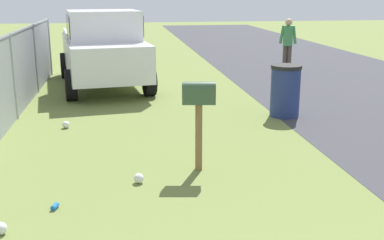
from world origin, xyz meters
name	(u,v)px	position (x,y,z in m)	size (l,w,h in m)	color
mailbox	(199,100)	(5.54, 0.45, 1.06)	(0.27, 0.50, 1.33)	brown
pickup_truck	(103,47)	(12.20, 2.01, 1.10)	(5.19, 2.74, 2.09)	silver
trash_bin	(285,91)	(8.40, -1.87, 0.55)	(0.64, 0.64, 1.09)	navy
pedestrian	(288,41)	(13.92, -3.84, 1.00)	(0.30, 0.55, 1.72)	#4C4238
litter_can_by_mailbox	(55,206)	(4.47, 2.41, 0.03)	(0.07, 0.07, 0.12)	blue
litter_bag_near_hydrant	(66,125)	(8.11, 2.64, 0.07)	(0.14, 0.14, 0.14)	silver
litter_bag_midfield_a	(139,178)	(5.14, 1.35, 0.07)	(0.14, 0.14, 0.14)	silver
litter_bag_far_scatter	(0,228)	(3.90, 2.91, 0.07)	(0.14, 0.14, 0.14)	silver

